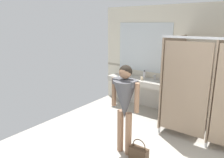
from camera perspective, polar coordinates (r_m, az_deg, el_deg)
vanity_counter at (r=5.92m, az=7.28°, el=-1.69°), size 1.66×0.53×0.94m
mirror_panel at (r=5.89m, az=8.55°, el=8.32°), size 1.56×0.02×1.30m
bathroom_stalls at (r=4.52m, az=26.23°, el=-2.17°), size 1.95×1.33×2.03m
person_standing at (r=3.63m, az=3.45°, el=-5.48°), size 0.56×0.43×1.59m
handbag at (r=3.79m, az=7.13°, el=-19.24°), size 0.32×0.14×0.42m
soap_dispenser at (r=5.86m, az=8.60°, el=1.22°), size 0.07×0.07×0.20m
paper_cup at (r=5.59m, az=7.95°, el=0.17°), size 0.07×0.07×0.09m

